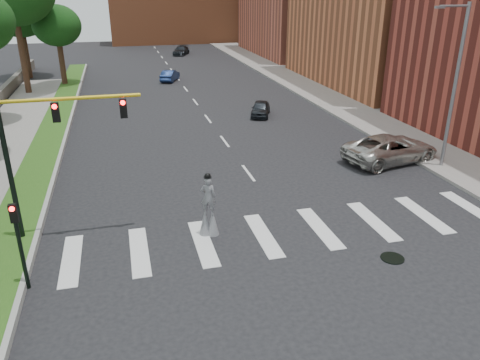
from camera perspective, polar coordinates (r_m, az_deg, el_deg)
ground_plane at (r=19.46m, az=7.38°, el=-7.62°), size 160.00×160.00×0.00m
grass_median at (r=37.11m, az=-21.74°, el=5.97°), size 2.00×60.00×0.25m
median_curb at (r=36.99m, az=-20.14°, el=6.17°), size 0.20×60.00×0.28m
sidewalk_right at (r=45.81m, az=10.60°, el=10.05°), size 5.00×90.00×0.18m
manhole at (r=19.20m, az=18.08°, el=-9.04°), size 0.90×0.90×0.04m
streetlight at (r=28.14m, az=24.63°, el=10.69°), size 2.05×0.20×9.00m
traffic_signal at (r=19.60m, az=-23.34°, el=4.17°), size 5.30×0.23×6.20m
secondary_signal at (r=17.31m, az=-25.36°, el=-6.51°), size 0.25×0.21×3.23m
stilt_performer at (r=19.49m, az=-3.85°, el=-3.83°), size 0.83×0.60×2.79m
suv_crossing at (r=29.17m, az=17.90°, el=3.67°), size 6.30×3.83×1.63m
car_near at (r=38.15m, az=2.52°, el=8.70°), size 2.57×3.73×1.18m
car_mid at (r=53.32m, az=-8.54°, el=12.49°), size 2.59×3.92×1.22m
car_far at (r=74.40m, az=-7.18°, el=15.40°), size 3.35×4.80×1.29m
tree_5 at (r=59.14m, az=-25.35°, el=18.21°), size 6.80×6.80×10.22m
tree_6 at (r=52.75m, az=-21.44°, el=17.07°), size 4.80×4.80×8.10m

